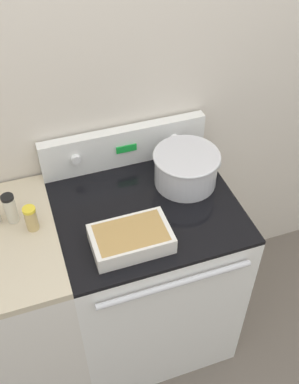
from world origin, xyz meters
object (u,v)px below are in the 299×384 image
ladle (212,162)px  spice_jar_black_cap (10,208)px  casserole_dish (131,238)px  mixing_bowl (186,167)px  spice_jar_yellow_cap (31,218)px

ladle → spice_jar_black_cap: size_ratio=2.25×
casserole_dish → ladle: size_ratio=1.03×
mixing_bowl → casserole_dish: (-0.32, -0.26, -0.04)m
spice_jar_black_cap → ladle: bearing=3.4°
mixing_bowl → spice_jar_yellow_cap: mixing_bowl is taller
casserole_dish → spice_jar_black_cap: bearing=146.9°
ladle → mixing_bowl: bearing=-160.4°
mixing_bowl → spice_jar_yellow_cap: bearing=-174.2°
mixing_bowl → ladle: (0.15, 0.05, -0.05)m
mixing_bowl → ladle: mixing_bowl is taller
spice_jar_black_cap → spice_jar_yellow_cap: bearing=-45.4°
casserole_dish → spice_jar_yellow_cap: bearing=150.0°
casserole_dish → spice_jar_yellow_cap: spice_jar_yellow_cap is taller
mixing_bowl → spice_jar_black_cap: (-0.71, 0.00, -0.01)m
casserole_dish → ladle: same height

